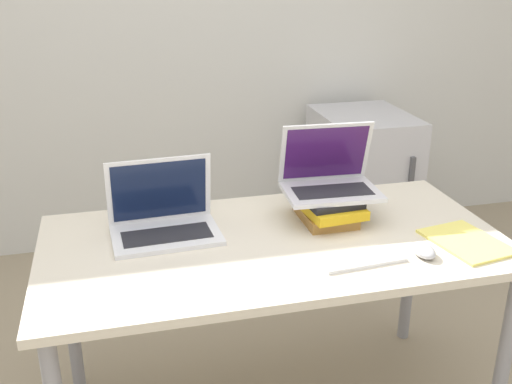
{
  "coord_description": "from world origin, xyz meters",
  "views": [
    {
      "loc": [
        -0.5,
        -1.36,
        1.64
      ],
      "look_at": [
        -0.06,
        0.4,
        0.92
      ],
      "focal_mm": 42.0,
      "sensor_mm": 36.0,
      "label": 1
    }
  ],
  "objects_px": {
    "laptop_left": "(164,220)",
    "wireless_keyboard": "(361,259)",
    "book_stack": "(327,207)",
    "mouse": "(423,250)",
    "notepad": "(467,242)",
    "laptop_on_books": "(329,178)",
    "mini_fridge": "(361,183)"
  },
  "relations": [
    {
      "from": "laptop_left",
      "to": "wireless_keyboard",
      "type": "relative_size",
      "value": 1.34
    },
    {
      "from": "mini_fridge",
      "to": "notepad",
      "type": "bearing_deg",
      "value": -100.12
    },
    {
      "from": "wireless_keyboard",
      "to": "notepad",
      "type": "distance_m",
      "value": 0.39
    },
    {
      "from": "mouse",
      "to": "notepad",
      "type": "relative_size",
      "value": 0.35
    },
    {
      "from": "wireless_keyboard",
      "to": "notepad",
      "type": "xyz_separation_m",
      "value": [
        0.39,
        0.03,
        -0.0
      ]
    },
    {
      "from": "wireless_keyboard",
      "to": "laptop_on_books",
      "type": "bearing_deg",
      "value": 86.63
    },
    {
      "from": "wireless_keyboard",
      "to": "mouse",
      "type": "distance_m",
      "value": 0.21
    },
    {
      "from": "book_stack",
      "to": "mouse",
      "type": "distance_m",
      "value": 0.4
    },
    {
      "from": "laptop_on_books",
      "to": "mini_fridge",
      "type": "xyz_separation_m",
      "value": [
        0.63,
        1.1,
        -0.48
      ]
    },
    {
      "from": "notepad",
      "to": "laptop_left",
      "type": "bearing_deg",
      "value": 161.72
    },
    {
      "from": "laptop_left",
      "to": "mini_fridge",
      "type": "xyz_separation_m",
      "value": [
        1.23,
        1.1,
        -0.38
      ]
    },
    {
      "from": "mouse",
      "to": "laptop_left",
      "type": "bearing_deg",
      "value": 155.1
    },
    {
      "from": "laptop_on_books",
      "to": "mini_fridge",
      "type": "height_order",
      "value": "laptop_on_books"
    },
    {
      "from": "mini_fridge",
      "to": "mouse",
      "type": "bearing_deg",
      "value": -106.67
    },
    {
      "from": "book_stack",
      "to": "laptop_on_books",
      "type": "distance_m",
      "value": 0.1
    },
    {
      "from": "book_stack",
      "to": "mouse",
      "type": "height_order",
      "value": "book_stack"
    },
    {
      "from": "laptop_on_books",
      "to": "notepad",
      "type": "relative_size",
      "value": 1.13
    },
    {
      "from": "laptop_on_books",
      "to": "mouse",
      "type": "bearing_deg",
      "value": -63.66
    },
    {
      "from": "laptop_on_books",
      "to": "wireless_keyboard",
      "type": "relative_size",
      "value": 1.25
    },
    {
      "from": "laptop_left",
      "to": "mouse",
      "type": "bearing_deg",
      "value": -24.9
    },
    {
      "from": "mini_fridge",
      "to": "wireless_keyboard",
      "type": "bearing_deg",
      "value": -113.96
    },
    {
      "from": "mouse",
      "to": "notepad",
      "type": "xyz_separation_m",
      "value": [
        0.19,
        0.04,
        -0.01
      ]
    },
    {
      "from": "book_stack",
      "to": "laptop_left",
      "type": "bearing_deg",
      "value": 177.46
    },
    {
      "from": "wireless_keyboard",
      "to": "mouse",
      "type": "relative_size",
      "value": 2.62
    },
    {
      "from": "mini_fridge",
      "to": "book_stack",
      "type": "bearing_deg",
      "value": -119.61
    },
    {
      "from": "wireless_keyboard",
      "to": "laptop_left",
      "type": "bearing_deg",
      "value": 148.73
    },
    {
      "from": "laptop_left",
      "to": "book_stack",
      "type": "xyz_separation_m",
      "value": [
        0.59,
        -0.03,
        -0.0
      ]
    },
    {
      "from": "laptop_left",
      "to": "book_stack",
      "type": "height_order",
      "value": "laptop_left"
    },
    {
      "from": "book_stack",
      "to": "notepad",
      "type": "relative_size",
      "value": 0.9
    },
    {
      "from": "book_stack",
      "to": "notepad",
      "type": "xyz_separation_m",
      "value": [
        0.39,
        -0.3,
        -0.04
      ]
    },
    {
      "from": "book_stack",
      "to": "laptop_on_books",
      "type": "height_order",
      "value": "laptop_on_books"
    },
    {
      "from": "laptop_on_books",
      "to": "wireless_keyboard",
      "type": "xyz_separation_m",
      "value": [
        -0.02,
        -0.36,
        -0.14
      ]
    }
  ]
}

